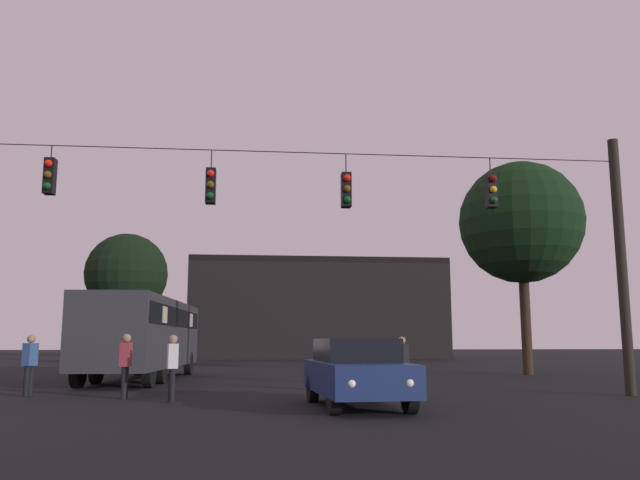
% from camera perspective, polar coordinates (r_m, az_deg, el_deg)
% --- Properties ---
extents(ground_plane, '(168.00, 168.00, 0.00)m').
position_cam_1_polar(ground_plane, '(29.24, -4.93, -11.79)').
color(ground_plane, black).
rests_on(ground_plane, ground).
extents(overhead_signal_span, '(19.72, 0.44, 7.19)m').
position_cam_1_polar(overhead_signal_span, '(17.10, -4.08, 0.10)').
color(overhead_signal_span, black).
rests_on(overhead_signal_span, ground).
extents(city_bus, '(3.05, 11.11, 3.00)m').
position_cam_1_polar(city_bus, '(25.82, -15.29, -7.75)').
color(city_bus, '#2D2D33').
rests_on(city_bus, ground).
extents(car_near_right, '(2.07, 4.43, 1.52)m').
position_cam_1_polar(car_near_right, '(14.79, 3.26, -11.53)').
color(car_near_right, navy).
rests_on(car_near_right, ground).
extents(pedestrian_crossing_left, '(0.35, 0.42, 1.63)m').
position_cam_1_polar(pedestrian_crossing_left, '(19.31, -24.35, -9.80)').
color(pedestrian_crossing_left, black).
rests_on(pedestrian_crossing_left, ground).
extents(pedestrian_crossing_center, '(0.26, 0.37, 1.65)m').
position_cam_1_polar(pedestrian_crossing_center, '(17.55, -16.86, -10.32)').
color(pedestrian_crossing_center, black).
rests_on(pedestrian_crossing_center, ground).
extents(pedestrian_crossing_right, '(0.32, 0.41, 1.62)m').
position_cam_1_polar(pedestrian_crossing_right, '(16.38, -12.96, -10.67)').
color(pedestrian_crossing_right, black).
rests_on(pedestrian_crossing_right, ground).
extents(pedestrian_near_bus, '(0.31, 0.40, 1.59)m').
position_cam_1_polar(pedestrian_near_bus, '(18.50, 7.31, -10.66)').
color(pedestrian_near_bus, black).
rests_on(pedestrian_near_bus, ground).
extents(corner_building, '(21.57, 8.74, 8.37)m').
position_cam_1_polar(corner_building, '(56.71, -0.29, -6.20)').
color(corner_building, black).
rests_on(corner_building, ground).
extents(tree_left_silhouette, '(5.54, 5.54, 9.58)m').
position_cam_1_polar(tree_left_silhouette, '(30.61, 17.39, 1.47)').
color(tree_left_silhouette, '#2D2116').
rests_on(tree_left_silhouette, ground).
extents(tree_behind_building, '(5.66, 5.66, 8.91)m').
position_cam_1_polar(tree_behind_building, '(46.83, -16.77, -2.92)').
color(tree_behind_building, '#2D2116').
rests_on(tree_behind_building, ground).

